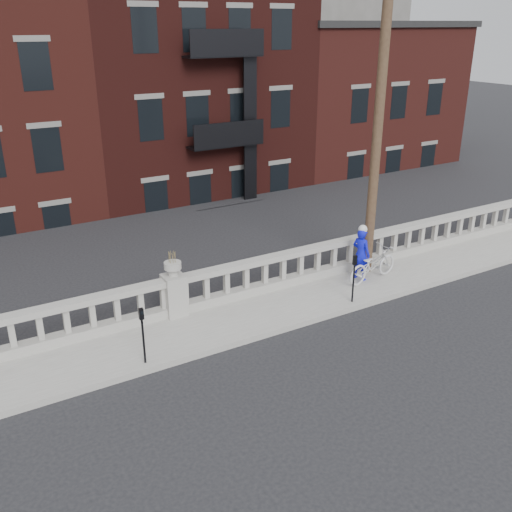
% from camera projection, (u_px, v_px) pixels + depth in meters
% --- Properties ---
extents(ground, '(120.00, 120.00, 0.00)m').
position_uv_depth(ground, '(251.00, 398.00, 11.85)').
color(ground, black).
rests_on(ground, ground).
extents(sidewalk, '(32.00, 2.20, 0.15)m').
position_uv_depth(sidewalk, '(191.00, 332.00, 14.21)').
color(sidewalk, gray).
rests_on(sidewalk, ground).
extents(balustrade, '(28.00, 0.34, 1.03)m').
position_uv_depth(balustrade, '(175.00, 297.00, 14.75)').
color(balustrade, gray).
rests_on(balustrade, sidewalk).
extents(planter_pedestal, '(0.55, 0.55, 1.76)m').
position_uv_depth(planter_pedestal, '(174.00, 290.00, 14.68)').
color(planter_pedestal, gray).
rests_on(planter_pedestal, sidewalk).
extents(lower_level, '(80.00, 44.00, 20.80)m').
position_uv_depth(lower_level, '(38.00, 118.00, 29.48)').
color(lower_level, '#605E59').
rests_on(lower_level, ground).
extents(utility_pole, '(1.60, 0.28, 10.00)m').
position_uv_depth(utility_pole, '(380.00, 101.00, 15.63)').
color(utility_pole, '#422D1E').
rests_on(utility_pole, sidewalk).
extents(parking_meter_c, '(0.10, 0.09, 1.36)m').
position_uv_depth(parking_meter_c, '(143.00, 329.00, 12.48)').
color(parking_meter_c, black).
rests_on(parking_meter_c, sidewalk).
extents(parking_meter_d, '(0.10, 0.09, 1.36)m').
position_uv_depth(parking_meter_d, '(354.00, 273.00, 15.27)').
color(parking_meter_d, black).
rests_on(parking_meter_d, sidewalk).
extents(bicycle, '(1.97, 0.92, 0.99)m').
position_uv_depth(bicycle, '(373.00, 264.00, 16.73)').
color(bicycle, silver).
rests_on(bicycle, sidewalk).
extents(cyclist, '(0.52, 0.66, 1.58)m').
position_uv_depth(cyclist, '(361.00, 254.00, 16.68)').
color(cyclist, '#0D10D0').
rests_on(cyclist, sidewalk).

